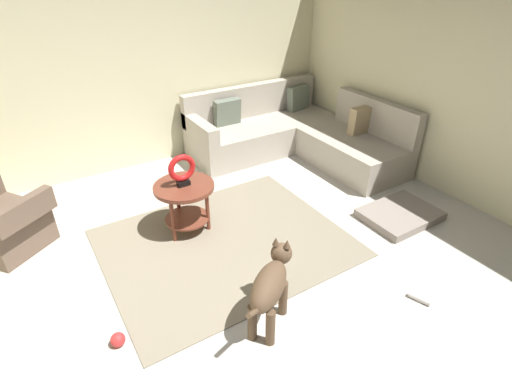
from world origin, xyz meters
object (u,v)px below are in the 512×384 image
(dog_toy_rope, at_px, (420,299))
(dog_toy_ball, at_px, (118,340))
(torus_sculpture, at_px, (182,170))
(side_table, at_px, (185,196))
(dog, at_px, (271,285))
(sectional_couch, at_px, (295,135))
(dog_bed_mat, at_px, (400,215))

(dog_toy_rope, bearing_deg, dog_toy_ball, 158.38)
(torus_sculpture, bearing_deg, dog_toy_ball, -133.85)
(torus_sculpture, bearing_deg, side_table, 180.00)
(side_table, bearing_deg, dog_toy_ball, -133.85)
(dog, height_order, dog_toy_ball, dog)
(sectional_couch, distance_m, dog_toy_ball, 3.66)
(side_table, distance_m, dog_toy_ball, 1.51)
(side_table, distance_m, dog_toy_rope, 2.33)
(dog_bed_mat, bearing_deg, torus_sculpture, 153.46)
(side_table, bearing_deg, dog, -87.89)
(sectional_couch, height_order, side_table, sectional_couch)
(sectional_couch, xyz_separation_m, side_table, (-2.06, -0.91, 0.12))
(side_table, distance_m, torus_sculpture, 0.29)
(side_table, height_order, dog_bed_mat, side_table)
(sectional_couch, bearing_deg, torus_sculpture, -156.22)
(side_table, height_order, torus_sculpture, torus_sculpture)
(torus_sculpture, bearing_deg, dog, -87.89)
(torus_sculpture, distance_m, dog_toy_rope, 2.40)
(sectional_couch, height_order, dog_bed_mat, sectional_couch)
(dog, bearing_deg, dog_bed_mat, 64.75)
(dog_bed_mat, relative_size, dog_toy_ball, 7.44)
(dog, bearing_deg, side_table, 144.64)
(sectional_couch, height_order, dog_toy_rope, sectional_couch)
(dog, bearing_deg, torus_sculpture, 144.64)
(sectional_couch, distance_m, dog_bed_mat, 1.95)
(torus_sculpture, distance_m, dog_bed_mat, 2.39)
(side_table, bearing_deg, torus_sculpture, 0.00)
(dog, bearing_deg, dog_toy_ball, -147.91)
(dog_toy_ball, distance_m, dog_toy_rope, 2.41)
(side_table, height_order, dog_toy_ball, side_table)
(sectional_couch, height_order, torus_sculpture, sectional_couch)
(dog_toy_rope, bearing_deg, torus_sculpture, 122.14)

